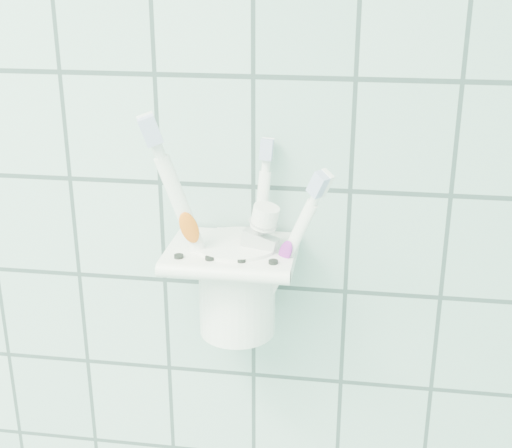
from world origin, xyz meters
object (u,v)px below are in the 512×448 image
at_px(toothbrush_blue, 251,234).
at_px(toothpaste_tube, 243,254).
at_px(cup, 237,283).
at_px(toothbrush_orange, 256,230).
at_px(holder_bracket, 232,254).
at_px(toothbrush_pink, 226,218).

relative_size(toothbrush_blue, toothpaste_tube, 1.33).
bearing_deg(cup, toothbrush_orange, 26.84).
relative_size(toothbrush_orange, toothpaste_tube, 1.37).
height_order(cup, toothbrush_orange, toothbrush_orange).
xyz_separation_m(cup, toothbrush_orange, (0.02, 0.01, 0.05)).
xyz_separation_m(holder_bracket, toothbrush_orange, (0.02, 0.01, 0.02)).
distance_m(toothbrush_pink, toothbrush_blue, 0.03).
distance_m(holder_bracket, toothpaste_tube, 0.01).
relative_size(holder_bracket, toothbrush_blue, 0.66).
bearing_deg(toothpaste_tube, holder_bracket, -152.03).
bearing_deg(cup, toothbrush_pink, -132.04).
height_order(cup, toothbrush_blue, toothbrush_blue).
xyz_separation_m(toothbrush_pink, toothbrush_orange, (0.02, 0.02, -0.02)).
xyz_separation_m(cup, toothpaste_tube, (0.01, -0.00, 0.03)).
relative_size(cup, toothbrush_blue, 0.52).
relative_size(toothbrush_pink, toothbrush_blue, 1.23).
height_order(toothbrush_orange, toothpaste_tube, toothbrush_orange).
xyz_separation_m(toothbrush_blue, toothbrush_orange, (0.00, -0.00, 0.00)).
height_order(toothbrush_pink, toothpaste_tube, toothbrush_pink).
bearing_deg(toothbrush_pink, toothpaste_tube, 6.95).
xyz_separation_m(toothbrush_blue, toothpaste_tube, (-0.01, -0.01, -0.02)).
bearing_deg(holder_bracket, toothpaste_tube, 11.64).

